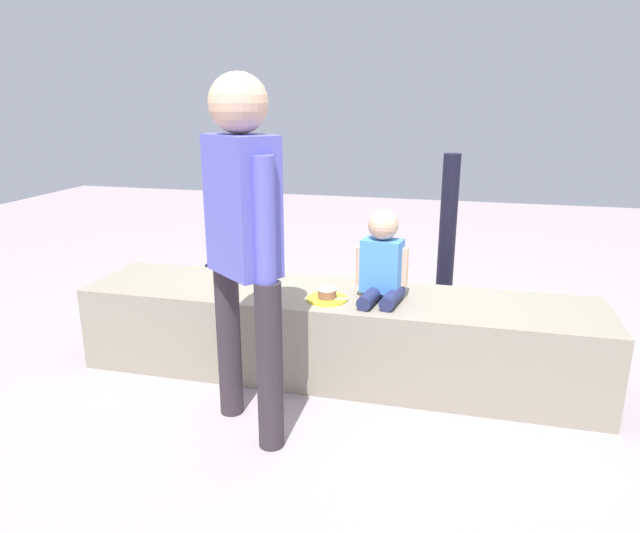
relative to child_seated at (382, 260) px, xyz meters
The scene contains 10 objects.
ground_plane 0.74m from the child_seated, behind, with size 12.00×12.00×0.00m, color #A59398.
concrete_ledge 0.52m from the child_seated, behind, with size 2.86×0.60×0.48m, color gray.
child_seated is the anchor object (origin of this frame).
adult_standing 0.87m from the child_seated, 129.27° to the right, with size 0.40×0.36×1.62m.
cake_plate 0.35m from the child_seated, 161.12° to the right, with size 0.22×0.22×0.07m.
gift_bag 1.34m from the child_seated, 101.40° to the left, with size 0.20×0.10×0.32m.
railing_post 0.91m from the child_seated, 69.13° to the left, with size 0.36×0.36×1.18m.
water_bottle_near_gift 1.64m from the child_seated, 52.40° to the left, with size 0.07×0.07×0.20m.
party_cup_red 1.22m from the child_seated, 145.85° to the left, with size 0.09×0.09×0.12m, color red.
handbag_black_leather 2.03m from the child_seated, 139.26° to the left, with size 0.27×0.13×0.31m.
Camera 1 is at (0.63, -2.90, 1.52)m, focal length 31.88 mm.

